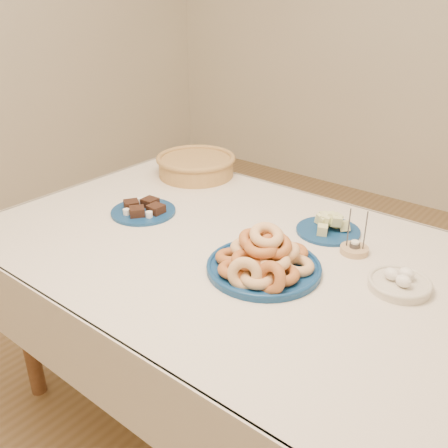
{
  "coord_description": "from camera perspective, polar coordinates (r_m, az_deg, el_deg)",
  "views": [
    {
      "loc": [
        0.87,
        -1.13,
        1.53
      ],
      "look_at": [
        0.0,
        -0.05,
        0.85
      ],
      "focal_mm": 40.0,
      "sensor_mm": 36.0,
      "label": 1
    }
  ],
  "objects": [
    {
      "name": "donut_platter",
      "position": [
        1.47,
        4.55,
        -4.1
      ],
      "size": [
        0.42,
        0.42,
        0.16
      ],
      "rotation": [
        0.0,
        0.0,
        0.27
      ],
      "color": "navy",
      "rests_on": "dining_table"
    },
    {
      "name": "brownie_plate",
      "position": [
        1.87,
        -9.21,
        1.6
      ],
      "size": [
        0.3,
        0.3,
        0.04
      ],
      "rotation": [
        0.0,
        0.0,
        -0.29
      ],
      "color": "navy",
      "rests_on": "dining_table"
    },
    {
      "name": "wicker_basket",
      "position": [
        2.21,
        -3.22,
        6.76
      ],
      "size": [
        0.45,
        0.45,
        0.09
      ],
      "rotation": [
        0.0,
        0.0,
        -0.36
      ],
      "color": "olive",
      "rests_on": "dining_table"
    },
    {
      "name": "ground",
      "position": [
        2.09,
        0.92,
        -20.98
      ],
      "size": [
        5.0,
        5.0,
        0.0
      ],
      "primitive_type": "plane",
      "color": "olive",
      "rests_on": "ground"
    },
    {
      "name": "melon_plate",
      "position": [
        1.74,
        11.93,
        -0.24
      ],
      "size": [
        0.24,
        0.24,
        0.08
      ],
      "rotation": [
        0.0,
        0.0,
        0.09
      ],
      "color": "navy",
      "rests_on": "dining_table"
    },
    {
      "name": "egg_bowl",
      "position": [
        1.48,
        19.43,
        -6.35
      ],
      "size": [
        0.2,
        0.2,
        0.06
      ],
      "rotation": [
        0.0,
        0.0,
        -0.14
      ],
      "color": "beige",
      "rests_on": "dining_table"
    },
    {
      "name": "candle_holder",
      "position": [
        1.63,
        14.67,
        -2.76
      ],
      "size": [
        0.11,
        0.11,
        0.15
      ],
      "rotation": [
        0.0,
        0.0,
        0.26
      ],
      "color": "tan",
      "rests_on": "dining_table"
    },
    {
      "name": "dining_table",
      "position": [
        1.68,
        1.08,
        -5.76
      ],
      "size": [
        1.71,
        1.11,
        0.75
      ],
      "color": "brown",
      "rests_on": "ground"
    }
  ]
}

